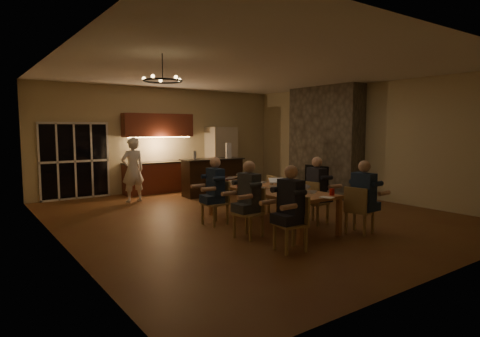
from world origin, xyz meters
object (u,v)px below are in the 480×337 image
at_px(can_silver, 294,188).
at_px(person_left_mid, 249,198).
at_px(standing_person, 133,170).
at_px(mug_back, 233,183).
at_px(chair_left_far, 215,203).
at_px(redcup_near, 332,192).
at_px(bar_blender, 228,151).
at_px(chair_left_mid, 248,213).
at_px(chair_right_mid, 315,202).
at_px(plate_left, 289,195).
at_px(laptop_c, 257,183).
at_px(laptop_e, 229,177).
at_px(mug_front, 280,189).
at_px(person_left_far, 215,191).
at_px(dining_table, 268,206).
at_px(chair_right_far, 280,195).
at_px(mug_mid, 252,182).
at_px(redcup_mid, 239,184).
at_px(plate_near, 300,190).
at_px(chair_left_near, 290,224).
at_px(refrigerator, 221,157).
at_px(can_right, 272,182).
at_px(laptop_f, 248,176).
at_px(person_right_mid, 317,190).
at_px(laptop_b, 310,186).
at_px(chair_right_near, 360,210).
at_px(can_cola, 227,179).
at_px(person_left_near, 291,208).
at_px(bar_island, 212,177).
at_px(chandelier, 163,81).
at_px(laptop_a, 294,190).
at_px(plate_far, 261,182).
at_px(bar_bottle, 195,155).

bearing_deg(can_silver, person_left_mid, 170.52).
distance_m(standing_person, mug_back, 3.41).
bearing_deg(chair_left_far, redcup_near, 23.43).
xyz_separation_m(can_silver, bar_blender, (1.32, 4.22, 0.49)).
relative_size(chair_left_mid, chair_right_mid, 1.00).
bearing_deg(person_left_mid, plate_left, 52.86).
distance_m(laptop_c, laptop_e, 1.10).
xyz_separation_m(mug_front, bar_blender, (1.50, 4.03, 0.50)).
height_order(chair_left_mid, person_left_far, person_left_far).
height_order(person_left_mid, bar_blender, bar_blender).
height_order(dining_table, chair_right_far, chair_right_far).
height_order(chair_right_far, laptop_c, laptop_c).
relative_size(mug_mid, redcup_mid, 0.83).
bearing_deg(standing_person, dining_table, 102.93).
height_order(laptop_e, plate_near, laptop_e).
relative_size(chair_left_near, plate_left, 3.33).
height_order(refrigerator, can_right, refrigerator).
distance_m(laptop_f, redcup_near, 2.45).
xyz_separation_m(chair_right_mid, mug_mid, (-0.79, 1.11, 0.36)).
height_order(person_right_mid, bar_blender, bar_blender).
bearing_deg(person_left_mid, laptop_b, 69.58).
bearing_deg(chair_right_near, can_cola, 5.63).
distance_m(dining_table, person_left_near, 1.80).
relative_size(chair_right_near, bar_blender, 1.99).
bearing_deg(redcup_mid, bar_blender, 59.54).
xyz_separation_m(chair_left_mid, mug_mid, (0.97, 1.16, 0.36)).
bearing_deg(chair_right_far, laptop_e, 67.42).
bearing_deg(bar_island, person_left_near, -104.62).
bearing_deg(mug_back, laptop_f, 26.66).
xyz_separation_m(chandelier, can_silver, (2.36, -0.69, -1.94)).
bearing_deg(chandelier, redcup_mid, 11.52).
bearing_deg(redcup_near, mug_front, 116.24).
bearing_deg(redcup_near, laptop_a, 156.43).
xyz_separation_m(chair_right_far, redcup_near, (-0.44, -1.93, 0.37)).
height_order(refrigerator, chair_right_mid, refrigerator).
distance_m(chandelier, plate_near, 3.32).
height_order(mug_front, plate_far, mug_front).
bearing_deg(chair_left_near, mug_back, 177.32).
bearing_deg(bar_bottle, can_silver, -93.92).
bearing_deg(laptop_e, redcup_near, 98.83).
height_order(dining_table, chair_left_mid, chair_left_mid).
distance_m(person_right_mid, mug_back, 1.77).
height_order(chair_right_far, redcup_mid, chair_right_far).
bearing_deg(bar_bottle, laptop_c, -99.71).
height_order(chair_left_near, chair_left_far, same).
distance_m(chair_left_mid, mug_back, 1.50).
bearing_deg(plate_left, chair_right_near, -29.35).
bearing_deg(bar_bottle, chair_right_near, -84.61).
height_order(redcup_near, redcup_mid, same).
height_order(chair_right_near, laptop_a, laptop_a).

